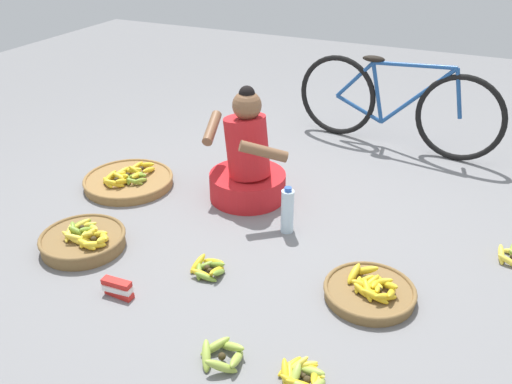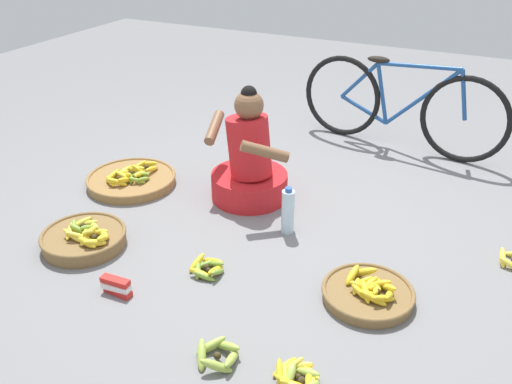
% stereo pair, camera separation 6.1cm
% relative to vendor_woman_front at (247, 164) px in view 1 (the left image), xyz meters
% --- Properties ---
extents(ground_plane, '(10.00, 10.00, 0.00)m').
position_rel_vendor_woman_front_xyz_m(ground_plane, '(0.29, -0.30, -0.25)').
color(ground_plane, slate).
extents(vendor_woman_front, '(0.70, 0.56, 0.79)m').
position_rel_vendor_woman_front_xyz_m(vendor_woman_front, '(0.00, 0.00, 0.00)').
color(vendor_woman_front, red).
rests_on(vendor_woman_front, ground).
extents(bicycle_leaning, '(1.70, 0.26, 0.73)m').
position_rel_vendor_woman_front_xyz_m(bicycle_leaning, '(0.70, 1.31, 0.11)').
color(bicycle_leaning, black).
rests_on(bicycle_leaning, ground).
extents(banana_basket_mid_right, '(0.48, 0.48, 0.13)m').
position_rel_vendor_woman_front_xyz_m(banana_basket_mid_right, '(1.04, -0.71, -0.21)').
color(banana_basket_mid_right, brown).
rests_on(banana_basket_mid_right, ground).
extents(banana_basket_front_right, '(0.50, 0.50, 0.16)m').
position_rel_vendor_woman_front_xyz_m(banana_basket_front_right, '(-0.61, -0.96, -0.20)').
color(banana_basket_front_right, brown).
rests_on(banana_basket_front_right, ground).
extents(banana_basket_front_center, '(0.64, 0.64, 0.14)m').
position_rel_vendor_woman_front_xyz_m(banana_basket_front_center, '(-0.85, -0.20, -0.21)').
color(banana_basket_front_center, olive).
rests_on(banana_basket_front_center, ground).
extents(loose_bananas_back_left, '(0.23, 0.23, 0.10)m').
position_rel_vendor_woman_front_xyz_m(loose_bananas_back_left, '(0.55, -1.42, -0.22)').
color(loose_bananas_back_left, '#9EB747').
rests_on(loose_bananas_back_left, ground).
extents(loose_bananas_mid_left, '(0.19, 0.19, 0.09)m').
position_rel_vendor_woman_front_xyz_m(loose_bananas_mid_left, '(0.18, -0.87, -0.22)').
color(loose_bananas_mid_left, gold).
rests_on(loose_bananas_mid_left, ground).
extents(loose_bananas_front_left, '(0.23, 0.21, 0.09)m').
position_rel_vendor_woman_front_xyz_m(loose_bananas_front_left, '(0.92, -1.38, -0.22)').
color(loose_bananas_front_left, yellow).
rests_on(loose_bananas_front_left, ground).
extents(water_bottle, '(0.08, 0.08, 0.31)m').
position_rel_vendor_woman_front_xyz_m(water_bottle, '(0.41, -0.29, -0.11)').
color(water_bottle, silver).
rests_on(water_bottle, ground).
extents(packet_carton_stack, '(0.18, 0.07, 0.09)m').
position_rel_vendor_woman_front_xyz_m(packet_carton_stack, '(-0.15, -1.24, -0.21)').
color(packet_carton_stack, red).
rests_on(packet_carton_stack, ground).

